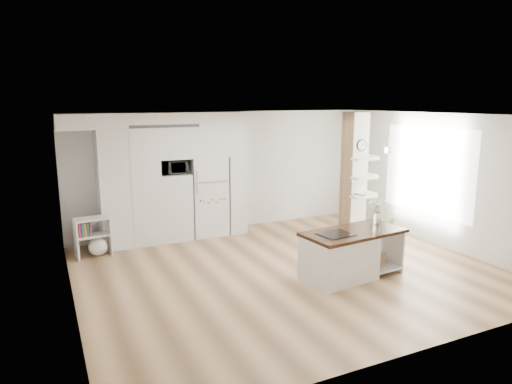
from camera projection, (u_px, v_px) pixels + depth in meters
The scene contains 14 objects.
floor at pixel (287, 270), 8.05m from camera, with size 7.00×6.00×0.01m, color tan.
room at pixel (289, 166), 7.68m from camera, with size 7.04×6.04×2.72m.
cabinet_wall at pixel (165, 170), 9.51m from camera, with size 4.00×0.71×2.70m.
refrigerator at pixel (207, 196), 10.03m from camera, with size 0.78×0.69×1.75m.
column at pixel (359, 176), 9.78m from camera, with size 0.69×0.90×2.70m.
window at pixel (427, 171), 9.48m from camera, with size 2.40×2.40×0.00m, color white.
pendant_light at pixel (365, 145), 8.48m from camera, with size 0.12×0.12×0.10m, color white.
kitchen_island at pixel (344, 254), 7.61m from camera, with size 1.84×1.02×1.36m.
bookshelf at pixel (95, 239), 8.71m from camera, with size 0.68×0.44×0.76m.
floor_plant_a at pixel (389, 227), 9.97m from camera, with size 0.24×0.20×0.44m, color #3C6A2A.
floor_plant_b at pixel (359, 214), 10.89m from camera, with size 0.30×0.30×0.53m, color #3C6A2A.
microwave at pixel (174, 167), 9.53m from camera, with size 0.54×0.37×0.30m, color #2D2D2D.
shelf_plant at pixel (364, 166), 10.00m from camera, with size 0.27×0.23×0.30m, color #3C6A2A.
decor_bowl at pixel (362, 194), 9.61m from camera, with size 0.22×0.22×0.05m, color white.
Camera 1 is at (-3.76, -6.65, 2.94)m, focal length 32.00 mm.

